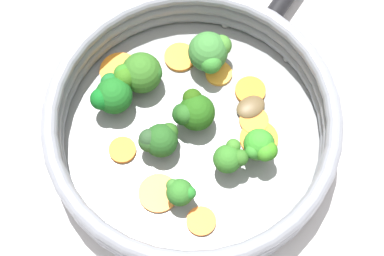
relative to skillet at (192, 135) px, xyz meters
The scene contains 23 objects.
ground_plane 0.01m from the skillet, ahead, with size 4.00×4.00×0.00m, color #BCB9BD.
skillet is the anchor object (origin of this frame).
skillet_rim_wall 0.03m from the skillet, ahead, with size 0.32×0.32×0.05m.
skillet_rivet_left 0.14m from the skillet, ahead, with size 0.01×0.01×0.01m, color gray.
skillet_rivet_right 0.14m from the skillet, 31.70° to the left, with size 0.01×0.01×0.01m, color gray.
carrot_slice_0 0.08m from the skillet, 159.39° to the right, with size 0.04×0.04×0.00m, color orange.
carrot_slice_1 0.10m from the skillet, 56.22° to the left, with size 0.04×0.04×0.01m, color orange.
carrot_slice_2 0.10m from the skillet, 126.77° to the right, with size 0.03×0.03×0.00m, color orange.
carrot_slice_3 0.08m from the skillet, 153.13° to the left, with size 0.03×0.03×0.01m, color orange.
carrot_slice_4 0.08m from the skillet, 25.02° to the left, with size 0.03×0.03×0.00m, color orange.
carrot_slice_5 0.11m from the skillet, 95.02° to the left, with size 0.05×0.05×0.00m, color orange.
carrot_slice_6 0.07m from the skillet, 47.75° to the right, with size 0.04×0.04×0.00m, color orange.
carrot_slice_7 0.07m from the skillet, 30.46° to the right, with size 0.03×0.03×0.00m, color orange.
carrot_slice_8 0.08m from the skillet, ahead, with size 0.03×0.03×0.01m, color orange.
broccoli_floret_0 0.09m from the skillet, 63.76° to the right, with size 0.04×0.04×0.05m.
broccoli_floret_1 0.10m from the skillet, 116.65° to the left, with size 0.05×0.04×0.05m.
broccoli_floret_2 0.04m from the skillet, 41.94° to the left, with size 0.04×0.04×0.05m.
broccoli_floret_3 0.08m from the skillet, 141.49° to the right, with size 0.03×0.03×0.04m.
broccoli_floret_4 0.09m from the skillet, 94.15° to the left, with size 0.05×0.05×0.05m.
broccoli_floret_5 0.05m from the skillet, 164.21° to the left, with size 0.04×0.04×0.04m.
broccoli_floret_6 0.07m from the skillet, 84.53° to the right, with size 0.03×0.03×0.04m.
broccoli_floret_7 0.09m from the skillet, 34.58° to the left, with size 0.05×0.05×0.05m.
mushroom_piece_0 0.07m from the skillet, 17.76° to the right, with size 0.03×0.03×0.01m, color brown.
Camera 1 is at (-0.18, -0.20, 0.67)m, focal length 60.00 mm.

